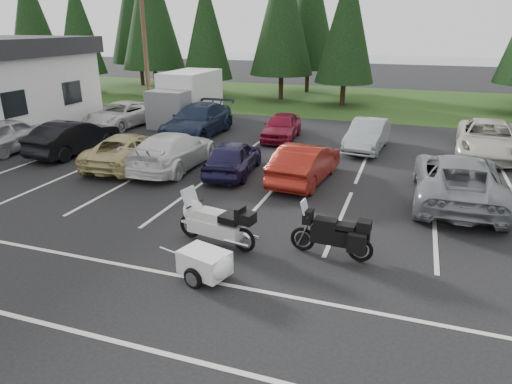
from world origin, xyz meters
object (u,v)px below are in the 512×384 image
object	(u,v)px
utility_pole	(145,40)
adventure_motorcycle	(331,230)
box_truck	(183,98)
car_near_2	(131,150)
car_far_1	(198,121)
car_far_4	(488,139)
car_far_3	(368,135)
touring_motorcycle	(216,219)
cargo_trailer	(205,265)
car_near_0	(11,134)
car_near_3	(174,150)
car_near_1	(74,137)
car_near_5	(305,163)
car_far_2	(282,127)
car_far_0	(121,115)
car_near_4	(233,157)
car_near_6	(458,179)

from	to	relation	value
utility_pole	adventure_motorcycle	world-z (taller)	utility_pole
box_truck	car_near_2	distance (m)	8.94
car_far_1	car_far_4	distance (m)	13.90
car_far_3	touring_motorcycle	bearing A→B (deg)	-98.10
utility_pole	cargo_trailer	xyz separation A→B (m)	(10.80, -15.43, -4.33)
car_near_0	car_far_4	xyz separation A→B (m)	(20.71, 6.31, -0.01)
car_far_4	cargo_trailer	distance (m)	15.65
utility_pole	car_near_3	distance (m)	10.63
car_far_1	car_near_3	bearing A→B (deg)	-74.24
car_near_1	car_near_5	xyz separation A→B (m)	(10.83, -0.45, -0.03)
car_far_2	car_far_3	bearing A→B (deg)	-11.88
car_near_1	car_far_0	bearing A→B (deg)	-72.57
car_near_4	adventure_motorcycle	distance (m)	7.33
car_near_2	car_near_6	distance (m)	12.51
car_near_1	car_far_2	distance (m)	9.91
car_far_0	cargo_trailer	xyz separation A→B (m)	(11.61, -13.68, -0.32)
car_far_4	touring_motorcycle	distance (m)	14.39
utility_pole	car_far_4	size ratio (longest dim) A/B	1.63
car_near_5	car_near_6	size ratio (longest dim) A/B	0.76
car_near_1	car_far_0	size ratio (longest dim) A/B	0.92
box_truck	car_far_3	bearing A→B (deg)	-14.36
car_near_0	car_near_4	distance (m)	10.99
car_far_0	adventure_motorcycle	bearing A→B (deg)	-35.09
car_far_4	car_far_3	bearing A→B (deg)	-168.14
cargo_trailer	car_near_5	bearing A→B (deg)	101.77
car_near_0	car_far_4	bearing A→B (deg)	-161.04
car_near_3	car_far_2	distance (m)	6.77
utility_pole	car_far_1	distance (m)	6.30
car_far_1	cargo_trailer	distance (m)	14.53
car_far_4	car_near_4	bearing A→B (deg)	-143.09
car_far_2	car_far_4	size ratio (longest dim) A/B	0.71
car_near_0	car_near_4	size ratio (longest dim) A/B	1.15
car_near_5	car_far_4	distance (m)	9.21
utility_pole	box_truck	distance (m)	3.85
car_far_4	adventure_motorcycle	bearing A→B (deg)	-108.25
touring_motorcycle	car_near_2	bearing A→B (deg)	149.65
car_near_6	box_truck	bearing A→B (deg)	-31.39
utility_pole	car_near_4	xyz separation A→B (m)	(8.49, -7.85, -4.02)
utility_pole	touring_motorcycle	size ratio (longest dim) A/B	3.38
car_near_0	car_near_5	world-z (taller)	car_near_0
box_truck	car_near_2	size ratio (longest dim) A/B	1.15
car_far_2	touring_motorcycle	size ratio (longest dim) A/B	1.47
car_near_4	car_near_0	bearing A→B (deg)	-4.99
box_truck	car_near_6	world-z (taller)	box_truck
car_near_6	cargo_trailer	world-z (taller)	car_near_6
car_far_1	adventure_motorcycle	size ratio (longest dim) A/B	2.37
car_near_0	car_far_3	world-z (taller)	car_near_0
adventure_motorcycle	car_near_4	bearing A→B (deg)	135.79
utility_pole	car_far_1	xyz separation A→B (m)	(4.33, -2.43, -3.88)
car_near_3	car_near_2	bearing A→B (deg)	7.01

